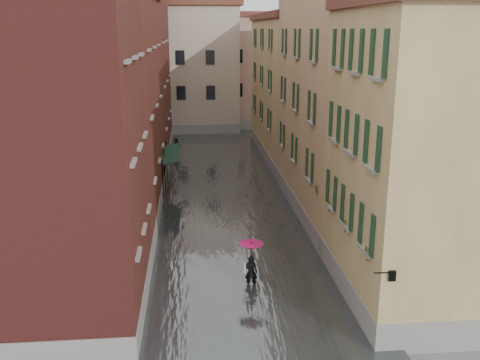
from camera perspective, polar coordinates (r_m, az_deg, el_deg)
name	(u,v)px	position (r m, az deg, el deg)	size (l,w,h in m)	color
ground	(242,281)	(24.02, 0.17, -10.74)	(120.00, 120.00, 0.00)	#5A5B5D
floodwater	(223,193)	(36.06, -1.78, -1.35)	(10.00, 60.00, 0.20)	#484D4F
building_left_near	(54,151)	(20.46, -19.19, 2.98)	(6.00, 8.00, 13.00)	maroon
building_left_mid	(102,112)	(31.12, -14.48, 7.02)	(6.00, 14.00, 12.50)	#5D261D
building_left_far	(130,76)	(45.81, -11.66, 10.81)	(6.00, 16.00, 14.00)	maroon
building_right_near	(426,162)	(21.97, 19.21, 1.80)	(6.00, 8.00, 11.50)	#9C8550
building_right_mid	(347,105)	(31.99, 11.32, 7.90)	(6.00, 14.00, 13.00)	tan
building_right_far	(297,90)	(46.55, 6.06, 9.57)	(6.00, 16.00, 11.50)	#9C8550
building_end_cream	(181,69)	(59.55, -6.29, 11.64)	(12.00, 9.00, 13.00)	#AFA38B
building_end_pink	(261,72)	(62.10, 2.25, 11.42)	(10.00, 9.00, 12.00)	tan
awning_near	(170,160)	(35.40, -7.46, 2.16)	(1.09, 2.85, 2.80)	#173425
awning_far	(172,150)	(38.14, -7.31, 3.17)	(1.09, 3.17, 2.80)	#173425
wall_lantern	(391,275)	(18.36, 15.82, -9.73)	(0.71, 0.22, 0.35)	black
window_planters	(341,208)	(22.78, 10.73, -2.97)	(0.59, 8.55, 0.84)	brown
pedestrian_main	(251,259)	(22.86, 1.19, -8.42)	(1.07, 1.07, 2.06)	black
pedestrian_far	(177,147)	(46.73, -6.74, 3.47)	(0.81, 0.63, 1.68)	black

